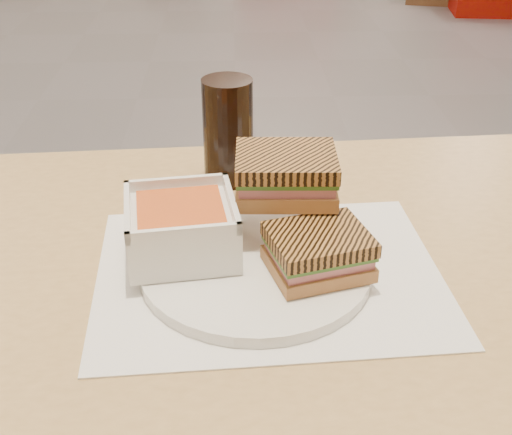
{
  "coord_description": "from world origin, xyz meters",
  "views": [
    {
      "loc": [
        -0.01,
        -2.64,
        1.19
      ],
      "look_at": [
        0.01,
        -2.0,
        0.82
      ],
      "focal_mm": 47.08,
      "sensor_mm": 36.0,
      "label": 1
    }
  ],
  "objects_px": {
    "panini_lower": "(318,252)",
    "cola_glass": "(228,132)",
    "main_table": "(191,346)",
    "plate": "(256,268)",
    "soup_bowl": "(182,229)"
  },
  "relations": [
    {
      "from": "panini_lower",
      "to": "cola_glass",
      "type": "xyz_separation_m",
      "value": [
        -0.1,
        0.26,
        0.03
      ]
    },
    {
      "from": "main_table",
      "to": "plate",
      "type": "xyz_separation_m",
      "value": [
        0.08,
        -0.01,
        0.12
      ]
    },
    {
      "from": "panini_lower",
      "to": "cola_glass",
      "type": "relative_size",
      "value": 0.83
    },
    {
      "from": "plate",
      "to": "soup_bowl",
      "type": "height_order",
      "value": "soup_bowl"
    },
    {
      "from": "panini_lower",
      "to": "cola_glass",
      "type": "height_order",
      "value": "cola_glass"
    },
    {
      "from": "plate",
      "to": "panini_lower",
      "type": "relative_size",
      "value": 2.09
    },
    {
      "from": "main_table",
      "to": "soup_bowl",
      "type": "bearing_deg",
      "value": 102.41
    },
    {
      "from": "main_table",
      "to": "cola_glass",
      "type": "relative_size",
      "value": 8.2
    },
    {
      "from": "cola_glass",
      "to": "panini_lower",
      "type": "bearing_deg",
      "value": -69.06
    },
    {
      "from": "soup_bowl",
      "to": "panini_lower",
      "type": "xyz_separation_m",
      "value": [
        0.15,
        -0.04,
        -0.01
      ]
    },
    {
      "from": "main_table",
      "to": "panini_lower",
      "type": "relative_size",
      "value": 9.83
    },
    {
      "from": "main_table",
      "to": "plate",
      "type": "bearing_deg",
      "value": -6.28
    },
    {
      "from": "soup_bowl",
      "to": "main_table",
      "type": "bearing_deg",
      "value": -77.59
    },
    {
      "from": "main_table",
      "to": "cola_glass",
      "type": "height_order",
      "value": "cola_glass"
    },
    {
      "from": "main_table",
      "to": "cola_glass",
      "type": "xyz_separation_m",
      "value": [
        0.05,
        0.23,
        0.19
      ]
    }
  ]
}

